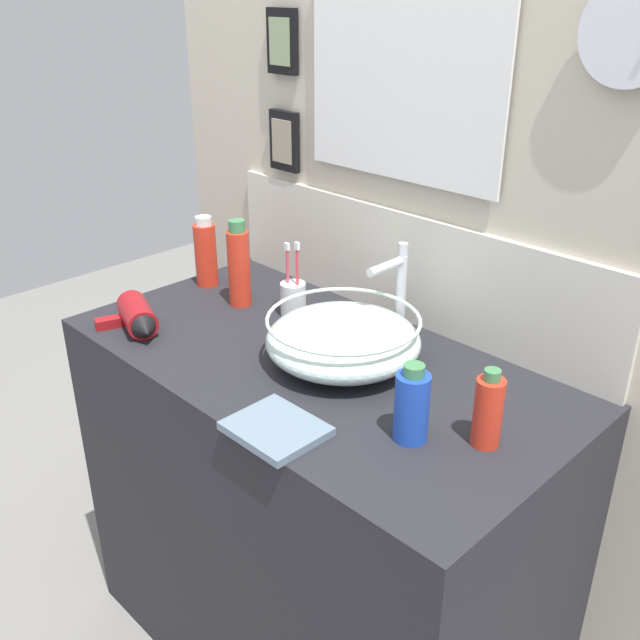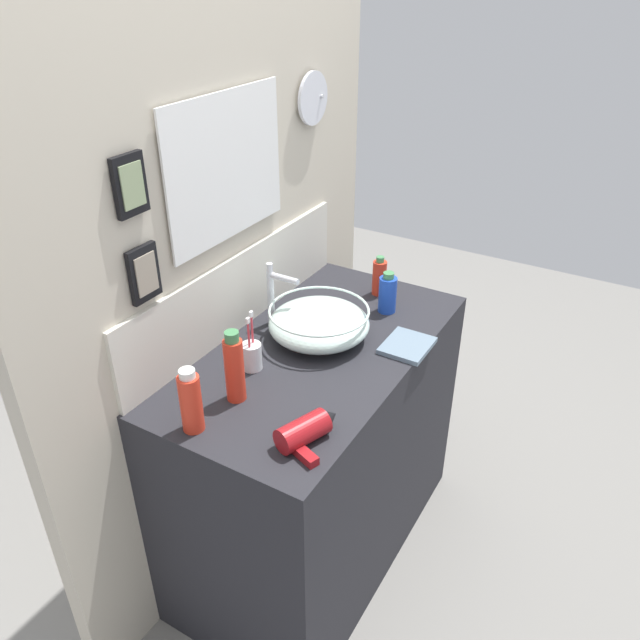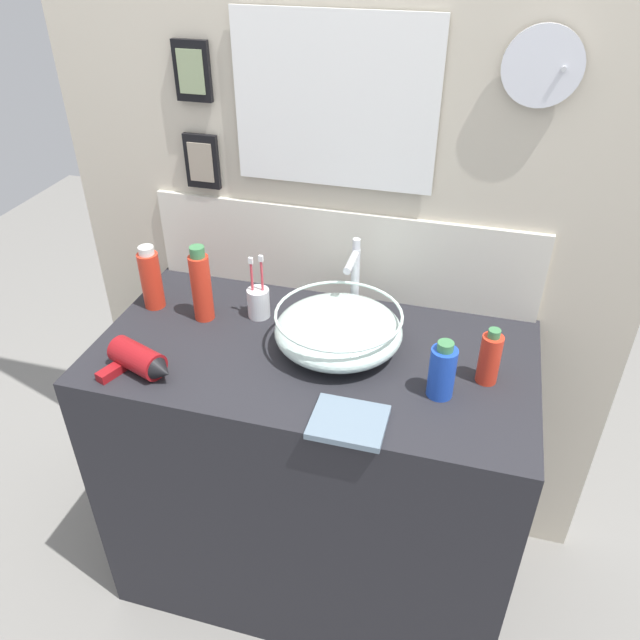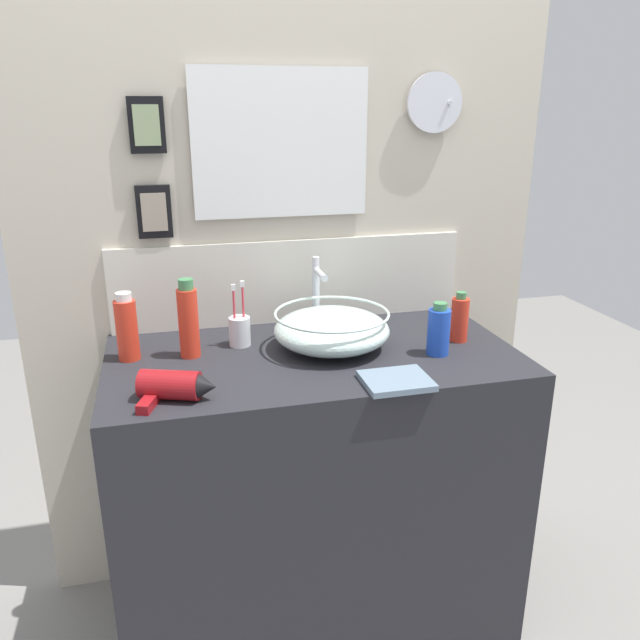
{
  "view_description": "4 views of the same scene",
  "coord_description": "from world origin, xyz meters",
  "px_view_note": "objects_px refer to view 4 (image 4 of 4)",
  "views": [
    {
      "loc": [
        1.0,
        -0.97,
        1.68
      ],
      "look_at": [
        0.02,
        0.0,
        1.02
      ],
      "focal_mm": 40.0,
      "sensor_mm": 36.0,
      "label": 1
    },
    {
      "loc": [
        -1.47,
        -0.87,
        2.04
      ],
      "look_at": [
        0.02,
        0.0,
        1.02
      ],
      "focal_mm": 35.0,
      "sensor_mm": 36.0,
      "label": 2
    },
    {
      "loc": [
        0.37,
        -1.28,
        1.91
      ],
      "look_at": [
        0.02,
        0.0,
        1.02
      ],
      "focal_mm": 35.0,
      "sensor_mm": 36.0,
      "label": 3
    },
    {
      "loc": [
        -0.39,
        -1.61,
        1.59
      ],
      "look_at": [
        0.02,
        0.0,
        1.02
      ],
      "focal_mm": 35.0,
      "sensor_mm": 36.0,
      "label": 4
    }
  ],
  "objects_px": {
    "shampoo_bottle": "(460,319)",
    "lotion_bottle": "(439,331)",
    "glass_bowl_sink": "(332,329)",
    "spray_bottle": "(188,320)",
    "hair_drier": "(175,386)",
    "hand_towel": "(396,381)",
    "toothbrush_cup": "(240,330)",
    "soap_dispenser": "(127,328)",
    "faucet": "(317,288)"
  },
  "relations": [
    {
      "from": "shampoo_bottle",
      "to": "lotion_bottle",
      "type": "relative_size",
      "value": 1.0
    },
    {
      "from": "glass_bowl_sink",
      "to": "spray_bottle",
      "type": "bearing_deg",
      "value": 174.32
    },
    {
      "from": "glass_bowl_sink",
      "to": "lotion_bottle",
      "type": "relative_size",
      "value": 2.2
    },
    {
      "from": "hair_drier",
      "to": "shampoo_bottle",
      "type": "relative_size",
      "value": 1.3
    },
    {
      "from": "shampoo_bottle",
      "to": "spray_bottle",
      "type": "relative_size",
      "value": 0.68
    },
    {
      "from": "glass_bowl_sink",
      "to": "hair_drier",
      "type": "height_order",
      "value": "glass_bowl_sink"
    },
    {
      "from": "glass_bowl_sink",
      "to": "hand_towel",
      "type": "xyz_separation_m",
      "value": [
        0.09,
        -0.28,
        -0.05
      ]
    },
    {
      "from": "toothbrush_cup",
      "to": "soap_dispenser",
      "type": "xyz_separation_m",
      "value": [
        -0.31,
        -0.03,
        0.04
      ]
    },
    {
      "from": "hand_towel",
      "to": "faucet",
      "type": "bearing_deg",
      "value": 101.74
    },
    {
      "from": "toothbrush_cup",
      "to": "shampoo_bottle",
      "type": "bearing_deg",
      "value": -10.94
    },
    {
      "from": "lotion_bottle",
      "to": "spray_bottle",
      "type": "distance_m",
      "value": 0.7
    },
    {
      "from": "shampoo_bottle",
      "to": "toothbrush_cup",
      "type": "bearing_deg",
      "value": 169.06
    },
    {
      "from": "shampoo_bottle",
      "to": "spray_bottle",
      "type": "xyz_separation_m",
      "value": [
        -0.79,
        0.07,
        0.04
      ]
    },
    {
      "from": "spray_bottle",
      "to": "faucet",
      "type": "bearing_deg",
      "value": 18.66
    },
    {
      "from": "glass_bowl_sink",
      "to": "spray_bottle",
      "type": "distance_m",
      "value": 0.41
    },
    {
      "from": "toothbrush_cup",
      "to": "spray_bottle",
      "type": "relative_size",
      "value": 0.87
    },
    {
      "from": "soap_dispenser",
      "to": "spray_bottle",
      "type": "height_order",
      "value": "spray_bottle"
    },
    {
      "from": "glass_bowl_sink",
      "to": "lotion_bottle",
      "type": "xyz_separation_m",
      "value": [
        0.28,
        -0.12,
        0.01
      ]
    },
    {
      "from": "faucet",
      "to": "glass_bowl_sink",
      "type": "bearing_deg",
      "value": -90.0
    },
    {
      "from": "faucet",
      "to": "hair_drier",
      "type": "relative_size",
      "value": 1.16
    },
    {
      "from": "toothbrush_cup",
      "to": "soap_dispenser",
      "type": "relative_size",
      "value": 1.01
    },
    {
      "from": "shampoo_bottle",
      "to": "hand_towel",
      "type": "xyz_separation_m",
      "value": [
        -0.29,
        -0.25,
        -0.06
      ]
    },
    {
      "from": "shampoo_bottle",
      "to": "spray_bottle",
      "type": "bearing_deg",
      "value": 174.63
    },
    {
      "from": "hair_drier",
      "to": "spray_bottle",
      "type": "xyz_separation_m",
      "value": [
        0.05,
        0.27,
        0.07
      ]
    },
    {
      "from": "toothbrush_cup",
      "to": "spray_bottle",
      "type": "distance_m",
      "value": 0.17
    },
    {
      "from": "soap_dispenser",
      "to": "lotion_bottle",
      "type": "bearing_deg",
      "value": -11.72
    },
    {
      "from": "glass_bowl_sink",
      "to": "faucet",
      "type": "distance_m",
      "value": 0.19
    },
    {
      "from": "spray_bottle",
      "to": "hair_drier",
      "type": "bearing_deg",
      "value": -100.51
    },
    {
      "from": "hand_towel",
      "to": "lotion_bottle",
      "type": "bearing_deg",
      "value": 40.97
    },
    {
      "from": "glass_bowl_sink",
      "to": "toothbrush_cup",
      "type": "relative_size",
      "value": 1.72
    },
    {
      "from": "faucet",
      "to": "hand_towel",
      "type": "distance_m",
      "value": 0.48
    },
    {
      "from": "glass_bowl_sink",
      "to": "toothbrush_cup",
      "type": "bearing_deg",
      "value": 160.62
    },
    {
      "from": "glass_bowl_sink",
      "to": "soap_dispenser",
      "type": "distance_m",
      "value": 0.57
    },
    {
      "from": "hair_drier",
      "to": "lotion_bottle",
      "type": "xyz_separation_m",
      "value": [
        0.74,
        0.12,
        0.04
      ]
    },
    {
      "from": "shampoo_bottle",
      "to": "faucet",
      "type": "bearing_deg",
      "value": 151.47
    },
    {
      "from": "glass_bowl_sink",
      "to": "hair_drier",
      "type": "distance_m",
      "value": 0.51
    },
    {
      "from": "faucet",
      "to": "toothbrush_cup",
      "type": "distance_m",
      "value": 0.28
    },
    {
      "from": "glass_bowl_sink",
      "to": "shampoo_bottle",
      "type": "bearing_deg",
      "value": -5.05
    },
    {
      "from": "glass_bowl_sink",
      "to": "faucet",
      "type": "xyz_separation_m",
      "value": [
        -0.0,
        0.18,
        0.07
      ]
    },
    {
      "from": "faucet",
      "to": "lotion_bottle",
      "type": "relative_size",
      "value": 1.5
    },
    {
      "from": "glass_bowl_sink",
      "to": "hair_drier",
      "type": "relative_size",
      "value": 1.69
    },
    {
      "from": "glass_bowl_sink",
      "to": "toothbrush_cup",
      "type": "height_order",
      "value": "toothbrush_cup"
    },
    {
      "from": "faucet",
      "to": "spray_bottle",
      "type": "height_order",
      "value": "faucet"
    },
    {
      "from": "spray_bottle",
      "to": "soap_dispenser",
      "type": "bearing_deg",
      "value": 173.5
    },
    {
      "from": "lotion_bottle",
      "to": "spray_bottle",
      "type": "bearing_deg",
      "value": 167.04
    },
    {
      "from": "glass_bowl_sink",
      "to": "soap_dispenser",
      "type": "relative_size",
      "value": 1.74
    },
    {
      "from": "faucet",
      "to": "spray_bottle",
      "type": "xyz_separation_m",
      "value": [
        -0.4,
        -0.14,
        -0.03
      ]
    },
    {
      "from": "faucet",
      "to": "shampoo_bottle",
      "type": "relative_size",
      "value": 1.51
    },
    {
      "from": "shampoo_bottle",
      "to": "hand_towel",
      "type": "relative_size",
      "value": 0.89
    },
    {
      "from": "faucet",
      "to": "spray_bottle",
      "type": "relative_size",
      "value": 1.02
    }
  ]
}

